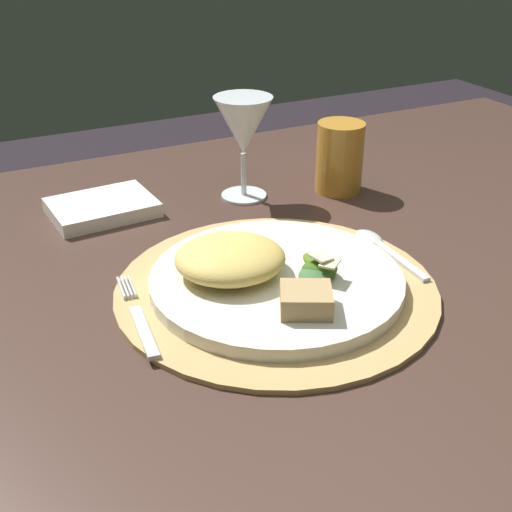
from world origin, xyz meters
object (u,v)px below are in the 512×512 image
Objects in this scene: napkin at (102,208)px; wine_glass at (243,128)px; spoon at (379,245)px; fork at (139,318)px; dinner_plate at (276,280)px; amber_tumbler at (340,157)px; dining_table at (305,367)px.

napkin is 0.93× the size of wine_glass.
fork is at bearing -175.68° from spoon.
dinner_plate is 2.04× the size of napkin.
fork is at bearing -97.97° from napkin.
amber_tumbler reaches higher than fork.
spoon is (0.16, 0.03, -0.01)m from dinner_plate.
dining_table is at bearing -178.73° from spoon.
amber_tumbler is at bearing 72.10° from spoon.
wine_glass is (0.08, 0.25, 0.09)m from dinner_plate.
dinner_plate is (-0.06, -0.02, 0.16)m from dining_table.
spoon is at bearing 4.32° from fork.
napkin is at bearing 136.54° from spoon.
dinner_plate reaches higher than dining_table.
napkin reaches higher than dining_table.
amber_tumbler reaches higher than spoon.
napkin is (-0.12, 0.29, -0.00)m from dinner_plate.
napkin is at bearing 123.44° from dining_table.
dinner_plate is 1.99× the size of spoon.
amber_tumbler is at bearing -16.14° from wine_glass.
amber_tumbler is (0.14, -0.04, -0.05)m from wine_glass.
napkin reaches higher than spoon.
fork is 0.36m from wine_glass.
wine_glass is at bearing 108.29° from spoon.
napkin is at bearing 82.03° from fork.
wine_glass reaches higher than dinner_plate.
spoon is at bearing -43.46° from napkin.
napkin is 0.22m from wine_glass.
wine_glass is at bearing 83.51° from dining_table.
spoon is 1.03× the size of napkin.
amber_tumbler is (0.22, 0.22, 0.04)m from dinner_plate.
dining_table is 14.32× the size of amber_tumbler.
wine_glass is at bearing 71.98° from dinner_plate.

